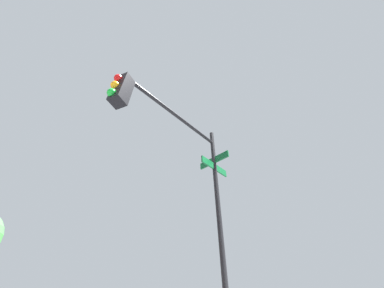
% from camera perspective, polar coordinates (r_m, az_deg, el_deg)
% --- Properties ---
extents(traffic_signal_near, '(1.69, 3.59, 5.15)m').
position_cam_1_polar(traffic_signal_near, '(4.29, -4.67, -1.66)').
color(traffic_signal_near, black).
rests_on(traffic_signal_near, ground_plane).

